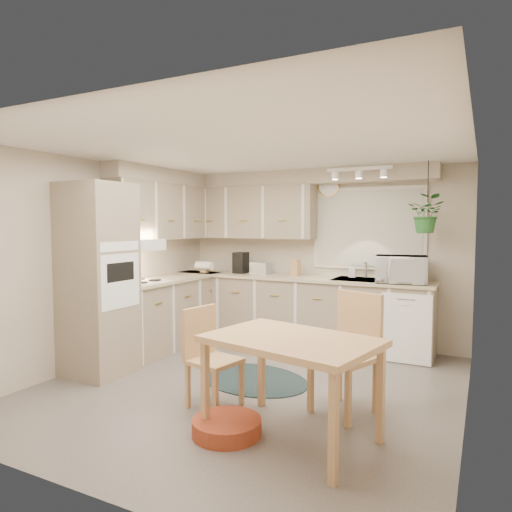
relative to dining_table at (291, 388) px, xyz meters
The scene contains 35 objects.
floor 1.24m from the dining_table, 133.39° to the left, with size 4.20×4.20×0.00m, color slate.
ceiling 2.32m from the dining_table, 133.39° to the left, with size 4.20×4.20×0.00m, color white.
wall_back 3.16m from the dining_table, 105.25° to the left, with size 4.00×0.04×2.40m, color #BFB39E.
wall_front 1.69m from the dining_table, 122.78° to the right, with size 4.00×0.04×2.40m, color #BFB39E.
wall_left 3.04m from the dining_table, 163.12° to the left, with size 0.04×4.20×2.40m, color #BFB39E.
wall_right 1.67m from the dining_table, 35.44° to the left, with size 0.04×4.20×2.40m, color #BFB39E.
base_cab_left 3.04m from the dining_table, 145.43° to the left, with size 0.60×1.85×0.90m, color gray.
base_cab_back 2.84m from the dining_table, 110.75° to the left, with size 3.60×0.60×0.90m, color gray.
counter_left 3.08m from the dining_table, 145.32° to the left, with size 0.64×1.89×0.04m, color #BDAC8A.
counter_back 2.87m from the dining_table, 110.82° to the left, with size 3.64×0.64×0.04m, color #BDAC8A.
oven_stack 2.61m from the dining_table, 169.13° to the left, with size 0.65×0.65×2.10m, color gray.
wall_oven_face 2.31m from the dining_table, 167.57° to the left, with size 0.02×0.56×0.58m, color white.
upper_cab_left 3.52m from the dining_table, 144.86° to the left, with size 0.35×2.00×0.75m, color gray.
upper_cab_back 3.61m from the dining_table, 123.02° to the left, with size 2.00×0.35×0.75m, color gray.
soffit_left 3.75m from the dining_table, 145.11° to the left, with size 0.30×2.00×0.20m, color #BFB39E.
soffit_back 3.53m from the dining_table, 109.73° to the left, with size 3.60×0.30×0.20m, color #BFB39E.
cooktop 2.79m from the dining_table, 155.14° to the left, with size 0.52×0.58×0.02m, color white.
range_hood 2.93m from the dining_table, 155.32° to the left, with size 0.40×0.60×0.14m, color white.
window_blinds 3.16m from the dining_table, 92.05° to the left, with size 1.40×0.02×1.00m, color beige.
window_frame 3.17m from the dining_table, 92.04° to the left, with size 1.50×0.02×1.10m, color silver.
sink 2.70m from the dining_table, 92.25° to the left, with size 0.70×0.48×0.10m, color #A5A7AD.
dishwasher_front 2.39m from the dining_table, 78.05° to the left, with size 0.58×0.01×0.83m, color white.
track_light_bar 3.08m from the dining_table, 92.49° to the left, with size 0.80×0.04×0.04m, color white.
wall_clock 3.48m from the dining_table, 102.63° to the left, with size 0.30×0.30×0.03m, color gold.
dining_table is the anchor object (origin of this frame).
chair_left 0.89m from the dining_table, 162.82° to the left, with size 0.42×0.42×0.90m, color tan.
chair_back 0.70m from the dining_table, 70.53° to the left, with size 0.49×0.49×1.05m, color tan.
braided_rug 1.42m from the dining_table, 129.32° to the left, with size 1.26×0.95×0.01m, color black.
pet_bed 0.60m from the dining_table, 159.86° to the right, with size 0.55×0.55×0.13m, color #A13620.
microwave 2.69m from the dining_table, 81.22° to the left, with size 0.60×0.33×0.41m, color white.
soap_bottle 2.88m from the dining_table, 95.58° to the left, with size 0.09×0.20×0.09m, color white.
hanging_plant 2.96m from the dining_table, 75.11° to the left, with size 0.41×0.46×0.36m, color #29662B.
coffee_maker 3.33m from the dining_table, 125.41° to the left, with size 0.17×0.21×0.31m, color black.
toaster 3.16m from the dining_table, 120.49° to the left, with size 0.28×0.16×0.17m, color #A5A7AD.
knife_block 2.97m from the dining_table, 111.10° to the left, with size 0.10×0.10×0.23m, color tan.
Camera 1 is at (2.10, -4.03, 1.66)m, focal length 32.00 mm.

